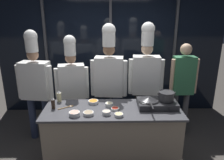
{
  "coord_description": "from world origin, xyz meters",
  "views": [
    {
      "loc": [
        -0.06,
        -2.82,
        2.24
      ],
      "look_at": [
        0.0,
        0.25,
        1.24
      ],
      "focal_mm": 35.0,
      "sensor_mm": 36.0,
      "label": 1
    }
  ],
  "objects_px": {
    "chef_head": "(36,81)",
    "chef_line": "(109,76)",
    "portable_stove": "(157,104)",
    "chef_sous": "(72,82)",
    "prep_bowl_ginger": "(119,115)",
    "frying_pan": "(148,99)",
    "prep_bowl_mushrooms": "(88,113)",
    "stock_pot": "(166,96)",
    "chef_pastry": "(146,74)",
    "squeeze_bottle_oil": "(59,96)",
    "prep_bowl_carrots": "(93,102)",
    "squeeze_bottle_soy": "(53,103)",
    "serving_spoon_slotted": "(69,107)",
    "prep_bowl_chicken": "(106,112)",
    "prep_bowl_shrimp": "(74,113)",
    "prep_bowl_noodles": "(109,104)",
    "prep_bowl_chili_flakes": "(115,109)",
    "person_guest": "(183,81)"
  },
  "relations": [
    {
      "from": "prep_bowl_carrots",
      "to": "prep_bowl_ginger",
      "type": "distance_m",
      "value": 0.56
    },
    {
      "from": "squeeze_bottle_oil",
      "to": "prep_bowl_ginger",
      "type": "height_order",
      "value": "squeeze_bottle_oil"
    },
    {
      "from": "frying_pan",
      "to": "prep_bowl_ginger",
      "type": "bearing_deg",
      "value": -146.96
    },
    {
      "from": "portable_stove",
      "to": "squeeze_bottle_soy",
      "type": "distance_m",
      "value": 1.49
    },
    {
      "from": "prep_bowl_chicken",
      "to": "chef_pastry",
      "type": "xyz_separation_m",
      "value": [
        0.68,
        0.95,
        0.25
      ]
    },
    {
      "from": "serving_spoon_slotted",
      "to": "chef_line",
      "type": "height_order",
      "value": "chef_line"
    },
    {
      "from": "stock_pot",
      "to": "chef_pastry",
      "type": "bearing_deg",
      "value": 104.04
    },
    {
      "from": "chef_head",
      "to": "chef_sous",
      "type": "xyz_separation_m",
      "value": [
        0.6,
        0.06,
        -0.04
      ]
    },
    {
      "from": "chef_head",
      "to": "chef_line",
      "type": "distance_m",
      "value": 1.24
    },
    {
      "from": "stock_pot",
      "to": "frying_pan",
      "type": "bearing_deg",
      "value": -178.86
    },
    {
      "from": "chef_head",
      "to": "chef_line",
      "type": "height_order",
      "value": "chef_line"
    },
    {
      "from": "chef_pastry",
      "to": "prep_bowl_noodles",
      "type": "bearing_deg",
      "value": 51.47
    },
    {
      "from": "prep_bowl_mushrooms",
      "to": "prep_bowl_carrots",
      "type": "bearing_deg",
      "value": 83.7
    },
    {
      "from": "frying_pan",
      "to": "squeeze_bottle_soy",
      "type": "bearing_deg",
      "value": -179.02
    },
    {
      "from": "serving_spoon_slotted",
      "to": "prep_bowl_carrots",
      "type": "bearing_deg",
      "value": 19.68
    },
    {
      "from": "prep_bowl_shrimp",
      "to": "chef_sous",
      "type": "relative_size",
      "value": 0.08
    },
    {
      "from": "squeeze_bottle_soy",
      "to": "person_guest",
      "type": "bearing_deg",
      "value": 19.3
    },
    {
      "from": "stock_pot",
      "to": "prep_bowl_ginger",
      "type": "relative_size",
      "value": 2.1
    },
    {
      "from": "squeeze_bottle_oil",
      "to": "prep_bowl_chili_flakes",
      "type": "bearing_deg",
      "value": -20.43
    },
    {
      "from": "prep_bowl_carrots",
      "to": "prep_bowl_mushrooms",
      "type": "bearing_deg",
      "value": -96.3
    },
    {
      "from": "prep_bowl_mushrooms",
      "to": "chef_head",
      "type": "distance_m",
      "value": 1.31
    },
    {
      "from": "prep_bowl_chicken",
      "to": "chef_head",
      "type": "height_order",
      "value": "chef_head"
    },
    {
      "from": "prep_bowl_ginger",
      "to": "chef_sous",
      "type": "relative_size",
      "value": 0.06
    },
    {
      "from": "portable_stove",
      "to": "serving_spoon_slotted",
      "type": "relative_size",
      "value": 2.53
    },
    {
      "from": "prep_bowl_chicken",
      "to": "prep_bowl_ginger",
      "type": "xyz_separation_m",
      "value": [
        0.16,
        -0.05,
        -0.01
      ]
    },
    {
      "from": "chef_head",
      "to": "chef_line",
      "type": "xyz_separation_m",
      "value": [
        1.24,
        0.02,
        0.07
      ]
    },
    {
      "from": "prep_bowl_chili_flakes",
      "to": "chef_sous",
      "type": "xyz_separation_m",
      "value": [
        -0.72,
        0.78,
        0.14
      ]
    },
    {
      "from": "squeeze_bottle_oil",
      "to": "chef_line",
      "type": "xyz_separation_m",
      "value": [
        0.76,
        0.44,
        0.18
      ]
    },
    {
      "from": "prep_bowl_noodles",
      "to": "chef_pastry",
      "type": "xyz_separation_m",
      "value": [
        0.64,
        0.69,
        0.25
      ]
    },
    {
      "from": "prep_bowl_shrimp",
      "to": "serving_spoon_slotted",
      "type": "bearing_deg",
      "value": 113.61
    },
    {
      "from": "prep_bowl_chili_flakes",
      "to": "chef_sous",
      "type": "bearing_deg",
      "value": 132.53
    },
    {
      "from": "chef_head",
      "to": "squeeze_bottle_soy",
      "type": "bearing_deg",
      "value": 132.0
    },
    {
      "from": "portable_stove",
      "to": "chef_line",
      "type": "xyz_separation_m",
      "value": [
        -0.69,
        0.65,
        0.22
      ]
    },
    {
      "from": "squeeze_bottle_oil",
      "to": "chef_head",
      "type": "relative_size",
      "value": 0.09
    },
    {
      "from": "squeeze_bottle_soy",
      "to": "prep_bowl_noodles",
      "type": "height_order",
      "value": "squeeze_bottle_soy"
    },
    {
      "from": "prep_bowl_shrimp",
      "to": "prep_bowl_chicken",
      "type": "bearing_deg",
      "value": 3.56
    },
    {
      "from": "prep_bowl_chili_flakes",
      "to": "person_guest",
      "type": "bearing_deg",
      "value": 33.44
    },
    {
      "from": "prep_bowl_chicken",
      "to": "prep_bowl_mushrooms",
      "type": "relative_size",
      "value": 0.78
    },
    {
      "from": "frying_pan",
      "to": "prep_bowl_mushrooms",
      "type": "relative_size",
      "value": 3.53
    },
    {
      "from": "person_guest",
      "to": "prep_bowl_mushrooms",
      "type": "bearing_deg",
      "value": 28.13
    },
    {
      "from": "prep_bowl_ginger",
      "to": "person_guest",
      "type": "distance_m",
      "value": 1.54
    },
    {
      "from": "prep_bowl_chicken",
      "to": "chef_pastry",
      "type": "relative_size",
      "value": 0.06
    },
    {
      "from": "squeeze_bottle_soy",
      "to": "chef_line",
      "type": "xyz_separation_m",
      "value": [
        0.8,
        0.68,
        0.18
      ]
    },
    {
      "from": "prep_bowl_ginger",
      "to": "squeeze_bottle_soy",
      "type": "bearing_deg",
      "value": 164.11
    },
    {
      "from": "prep_bowl_mushrooms",
      "to": "portable_stove",
      "type": "bearing_deg",
      "value": 13.98
    },
    {
      "from": "chef_sous",
      "to": "prep_bowl_ginger",
      "type": "bearing_deg",
      "value": 117.84
    },
    {
      "from": "prep_bowl_carrots",
      "to": "prep_bowl_chili_flakes",
      "type": "bearing_deg",
      "value": -36.07
    },
    {
      "from": "portable_stove",
      "to": "squeeze_bottle_oil",
      "type": "distance_m",
      "value": 1.47
    },
    {
      "from": "prep_bowl_noodles",
      "to": "squeeze_bottle_soy",
      "type": "bearing_deg",
      "value": -175.65
    },
    {
      "from": "prep_bowl_shrimp",
      "to": "prep_bowl_mushrooms",
      "type": "bearing_deg",
      "value": 6.49
    }
  ]
}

